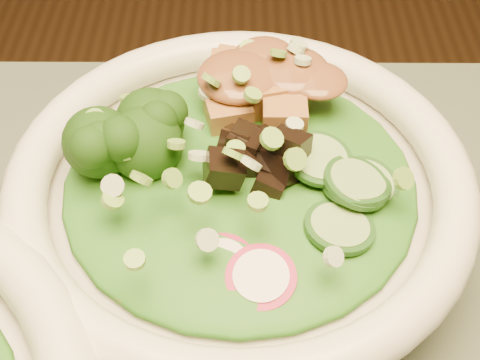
# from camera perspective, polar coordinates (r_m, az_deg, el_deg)

# --- Properties ---
(salad_bowl) EXTENTS (0.29, 0.29, 0.08)m
(salad_bowl) POSITION_cam_1_polar(r_m,az_deg,el_deg) (0.42, 0.00, -1.89)
(salad_bowl) COLOR white
(salad_bowl) RESTS_ON dining_table
(lettuce_bed) EXTENTS (0.22, 0.22, 0.03)m
(lettuce_bed) POSITION_cam_1_polar(r_m,az_deg,el_deg) (0.40, 0.00, 0.10)
(lettuce_bed) COLOR #195512
(lettuce_bed) RESTS_ON salad_bowl
(broccoli_florets) EXTENTS (0.10, 0.09, 0.05)m
(broccoli_florets) POSITION_cam_1_polar(r_m,az_deg,el_deg) (0.40, -9.30, 2.79)
(broccoli_florets) COLOR black
(broccoli_florets) RESTS_ON salad_bowl
(radish_slices) EXTENTS (0.12, 0.07, 0.02)m
(radish_slices) POSITION_cam_1_polar(r_m,az_deg,el_deg) (0.36, -1.63, -7.62)
(radish_slices) COLOR maroon
(radish_slices) RESTS_ON salad_bowl
(cucumber_slices) EXTENTS (0.09, 0.09, 0.04)m
(cucumber_slices) POSITION_cam_1_polar(r_m,az_deg,el_deg) (0.39, 9.90, -0.15)
(cucumber_slices) COLOR #95C970
(cucumber_slices) RESTS_ON salad_bowl
(mushroom_heap) EXTENTS (0.09, 0.09, 0.04)m
(mushroom_heap) POSITION_cam_1_polar(r_m,az_deg,el_deg) (0.40, 0.34, 2.88)
(mushroom_heap) COLOR black
(mushroom_heap) RESTS_ON salad_bowl
(tofu_cubes) EXTENTS (0.11, 0.09, 0.04)m
(tofu_cubes) POSITION_cam_1_polar(r_m,az_deg,el_deg) (0.44, 1.85, 7.45)
(tofu_cubes) COLOR brown
(tofu_cubes) RESTS_ON salad_bowl
(peanut_sauce) EXTENTS (0.07, 0.06, 0.02)m
(peanut_sauce) POSITION_cam_1_polar(r_m,az_deg,el_deg) (0.43, 1.89, 8.84)
(peanut_sauce) COLOR brown
(peanut_sauce) RESTS_ON tofu_cubes
(scallion_garnish) EXTENTS (0.20, 0.20, 0.03)m
(scallion_garnish) POSITION_cam_1_polar(r_m,az_deg,el_deg) (0.39, 0.00, 2.68)
(scallion_garnish) COLOR #70A439
(scallion_garnish) RESTS_ON salad_bowl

